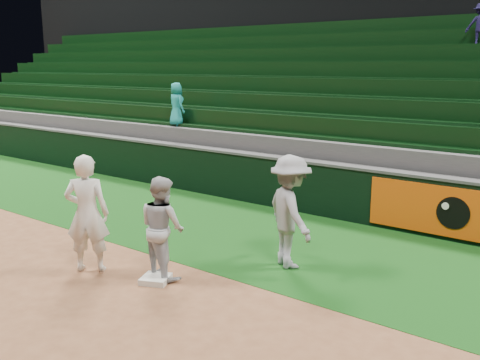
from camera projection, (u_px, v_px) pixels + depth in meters
The scene contains 8 objects.
ground at pixel (142, 280), 8.66m from camera, with size 70.00×70.00×0.00m, color brown.
foul_grass at pixel (252, 234), 10.99m from camera, with size 36.00×4.20×0.01m, color #0E380F.
first_base at pixel (156, 279), 8.58m from camera, with size 0.43×0.43×0.10m, color silver.
first_baseman at pixel (87, 214), 8.87m from camera, with size 0.73×0.48×2.00m, color white.
baserunner at pixel (162, 227), 8.66m from camera, with size 0.82×0.64×1.68m, color #A7AAB2.
base_coach at pixel (290, 212), 9.06m from camera, with size 1.25×0.72×1.94m, color gray.
field_wall at pixel (308, 186), 12.54m from camera, with size 36.00×0.45×1.25m.
stadium_seating at pixel (376, 126), 15.25m from camera, with size 36.00×5.95×5.02m.
Camera 1 is at (6.21, -5.48, 3.42)m, focal length 40.00 mm.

